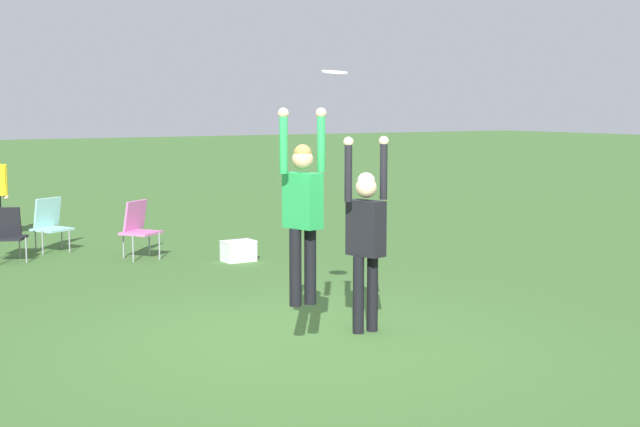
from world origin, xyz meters
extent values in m
plane|color=#3D662D|center=(0.00, 0.00, 0.00)|extent=(120.00, 120.00, 0.00)
cylinder|color=black|center=(-0.30, -0.25, 0.84)|extent=(0.12, 0.12, 0.77)
cylinder|color=black|center=(-0.13, -0.25, 0.84)|extent=(0.12, 0.12, 0.77)
cube|color=green|center=(-0.22, -0.25, 1.50)|extent=(0.29, 0.42, 0.55)
sphere|color=tan|center=(-0.22, -0.25, 1.91)|extent=(0.21, 0.21, 0.21)
sphere|color=olive|center=(-0.22, -0.25, 1.96)|extent=(0.18, 0.18, 0.18)
cylinder|color=green|center=(-0.43, -0.25, 2.06)|extent=(0.08, 0.08, 0.58)
sphere|color=tan|center=(-0.43, -0.25, 2.35)|extent=(0.10, 0.10, 0.10)
cylinder|color=green|center=(-0.01, -0.25, 2.06)|extent=(0.08, 0.08, 0.58)
sphere|color=tan|center=(-0.01, -0.25, 2.35)|extent=(0.10, 0.10, 0.10)
cylinder|color=black|center=(0.62, 0.00, 0.42)|extent=(0.12, 0.12, 0.84)
cylinder|color=black|center=(0.80, 0.00, 0.42)|extent=(0.12, 0.12, 0.84)
cube|color=black|center=(0.71, 0.00, 1.13)|extent=(0.30, 0.44, 0.59)
sphere|color=beige|center=(0.71, 0.00, 1.57)|extent=(0.23, 0.23, 0.23)
sphere|color=#B7B2AD|center=(0.71, 0.00, 1.63)|extent=(0.19, 0.19, 0.19)
cylinder|color=black|center=(0.48, 0.00, 1.74)|extent=(0.08, 0.08, 0.63)
sphere|color=beige|center=(0.48, 0.00, 2.05)|extent=(0.10, 0.10, 0.10)
cylinder|color=black|center=(0.94, 0.00, 1.74)|extent=(0.08, 0.08, 0.63)
sphere|color=beige|center=(0.94, 0.00, 2.05)|extent=(0.10, 0.10, 0.10)
cylinder|color=white|center=(0.21, -0.16, 2.76)|extent=(0.27, 0.27, 0.05)
cylinder|color=gray|center=(-1.31, 6.33, 0.20)|extent=(0.02, 0.02, 0.40)
cylinder|color=gray|center=(-1.31, 6.74, 0.20)|extent=(0.02, 0.02, 0.40)
cube|color=black|center=(-1.52, 6.53, 0.38)|extent=(0.66, 0.66, 0.04)
cube|color=black|center=(-1.52, 6.76, 0.62)|extent=(0.49, 0.33, 0.45)
cylinder|color=gray|center=(0.12, 5.50, 0.22)|extent=(0.02, 0.02, 0.44)
cylinder|color=gray|center=(0.55, 5.50, 0.22)|extent=(0.02, 0.02, 0.44)
cylinder|color=gray|center=(0.12, 5.93, 0.22)|extent=(0.02, 0.02, 0.44)
cylinder|color=gray|center=(0.55, 5.93, 0.22)|extent=(0.02, 0.02, 0.44)
cube|color=#C666A3|center=(0.34, 5.71, 0.42)|extent=(0.71, 0.71, 0.04)
cube|color=#C666A3|center=(0.34, 5.95, 0.68)|extent=(0.49, 0.39, 0.48)
cylinder|color=gray|center=(-0.90, 6.95, 0.20)|extent=(0.02, 0.02, 0.40)
cylinder|color=gray|center=(-0.45, 6.95, 0.20)|extent=(0.02, 0.02, 0.40)
cylinder|color=gray|center=(-0.90, 7.39, 0.20)|extent=(0.02, 0.02, 0.40)
cylinder|color=gray|center=(-0.45, 7.39, 0.20)|extent=(0.02, 0.02, 0.40)
cube|color=#8CC6C1|center=(-0.68, 7.17, 0.38)|extent=(0.70, 0.70, 0.04)
cube|color=#8CC6C1|center=(-0.68, 7.41, 0.64)|extent=(0.52, 0.34, 0.49)
cylinder|color=yellow|center=(-0.97, 9.10, 1.07)|extent=(0.08, 0.08, 0.60)
sphere|color=beige|center=(-0.97, 9.10, 0.77)|extent=(0.10, 0.10, 0.10)
cube|color=white|center=(1.55, 4.70, 0.15)|extent=(0.49, 0.34, 0.30)
cube|color=silver|center=(1.55, 4.70, 0.32)|extent=(0.50, 0.34, 0.02)
camera|label=1|loc=(-4.67, -7.70, 2.42)|focal=50.00mm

